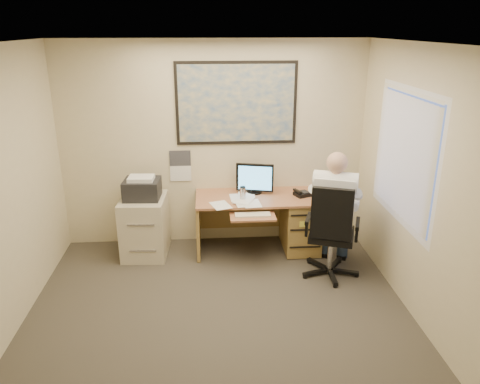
{
  "coord_description": "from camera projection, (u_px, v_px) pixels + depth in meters",
  "views": [
    {
      "loc": [
        -0.09,
        -3.78,
        2.85
      ],
      "look_at": [
        0.29,
        1.3,
        1.03
      ],
      "focal_mm": 35.0,
      "sensor_mm": 36.0,
      "label": 1
    }
  ],
  "objects": [
    {
      "name": "room_shell",
      "position": [
        218.0,
        208.0,
        4.06
      ],
      "size": [
        4.0,
        4.5,
        2.7
      ],
      "color": "#3B372E",
      "rests_on": "ground"
    },
    {
      "name": "desk",
      "position": [
        282.0,
        217.0,
        6.21
      ],
      "size": [
        1.6,
        0.97,
        1.14
      ],
      "color": "#A96D48",
      "rests_on": "ground"
    },
    {
      "name": "world_map",
      "position": [
        236.0,
        103.0,
        5.99
      ],
      "size": [
        1.56,
        0.03,
        1.06
      ],
      "primitive_type": "cube",
      "color": "#1E4C93",
      "rests_on": "room_shell"
    },
    {
      "name": "wall_calendar",
      "position": [
        180.0,
        166.0,
        6.22
      ],
      "size": [
        0.28,
        0.01,
        0.42
      ],
      "primitive_type": "cube",
      "color": "white",
      "rests_on": "room_shell"
    },
    {
      "name": "window_blinds",
      "position": [
        404.0,
        157.0,
        4.88
      ],
      "size": [
        0.06,
        1.4,
        1.3
      ],
      "primitive_type": null,
      "color": "beige",
      "rests_on": "room_shell"
    },
    {
      "name": "filing_cabinet",
      "position": [
        145.0,
        221.0,
        6.04
      ],
      "size": [
        0.59,
        0.7,
        1.07
      ],
      "rotation": [
        0.0,
        0.0,
        -0.06
      ],
      "color": "beige",
      "rests_on": "ground"
    },
    {
      "name": "office_chair",
      "position": [
        333.0,
        249.0,
        5.53
      ],
      "size": [
        0.9,
        0.9,
        1.18
      ],
      "rotation": [
        0.0,
        0.0,
        -0.34
      ],
      "color": "black",
      "rests_on": "ground"
    },
    {
      "name": "person",
      "position": [
        332.0,
        215.0,
        5.47
      ],
      "size": [
        0.91,
        1.07,
        1.51
      ],
      "primitive_type": null,
      "rotation": [
        0.0,
        0.0,
        -0.36
      ],
      "color": "white",
      "rests_on": "office_chair"
    }
  ]
}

